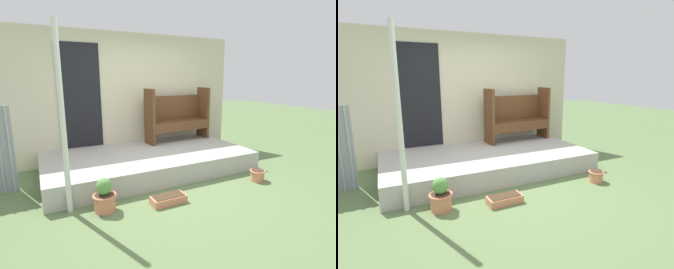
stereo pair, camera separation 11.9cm
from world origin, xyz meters
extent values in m
plane|color=#5B7547|center=(0.00, 0.00, 0.00)|extent=(24.00, 24.00, 0.00)
cube|color=#B2AFA8|center=(-0.05, 0.95, 0.17)|extent=(3.71, 1.89, 0.34)
cube|color=beige|center=(-0.05, 1.92, 1.30)|extent=(4.91, 0.06, 2.60)
cube|color=black|center=(-1.07, 1.88, 1.35)|extent=(0.80, 0.02, 2.00)
cylinder|color=#979CA5|center=(-2.39, 0.98, 0.66)|extent=(0.04, 0.04, 1.31)
cylinder|color=#979CA5|center=(-2.26, 0.98, 0.66)|extent=(0.04, 0.04, 1.31)
cylinder|color=silver|center=(-1.59, -0.06, 1.18)|extent=(0.07, 0.07, 2.37)
cube|color=brown|center=(0.21, 1.47, 0.91)|extent=(0.09, 0.40, 1.14)
cube|color=brown|center=(1.59, 1.58, 0.91)|extent=(0.09, 0.40, 1.14)
cube|color=brown|center=(0.90, 1.53, 0.76)|extent=(1.35, 0.50, 0.04)
cube|color=brown|center=(0.92, 1.34, 0.66)|extent=(1.33, 0.13, 0.16)
cube|color=brown|center=(0.89, 1.70, 1.05)|extent=(1.33, 0.14, 0.53)
cylinder|color=tan|center=(-1.18, -0.25, 0.11)|extent=(0.27, 0.27, 0.23)
torus|color=tan|center=(-1.18, -0.25, 0.22)|extent=(0.31, 0.31, 0.02)
cylinder|color=#422D1E|center=(-1.18, -0.25, 0.23)|extent=(0.25, 0.25, 0.01)
ellipsoid|color=#599347|center=(-1.18, -0.25, 0.34)|extent=(0.20, 0.20, 0.23)
cylinder|color=tan|center=(1.36, -0.41, 0.09)|extent=(0.22, 0.22, 0.18)
torus|color=tan|center=(1.36, -0.41, 0.17)|extent=(0.26, 0.26, 0.02)
cylinder|color=#422D1E|center=(1.36, -0.41, 0.19)|extent=(0.20, 0.20, 0.01)
cube|color=tan|center=(-0.34, -0.44, 0.05)|extent=(0.49, 0.22, 0.10)
cube|color=#422D1E|center=(-0.34, -0.44, 0.11)|extent=(0.43, 0.19, 0.01)
camera|label=1|loc=(-1.88, -3.42, 1.72)|focal=28.00mm
camera|label=2|loc=(-1.77, -3.47, 1.72)|focal=28.00mm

